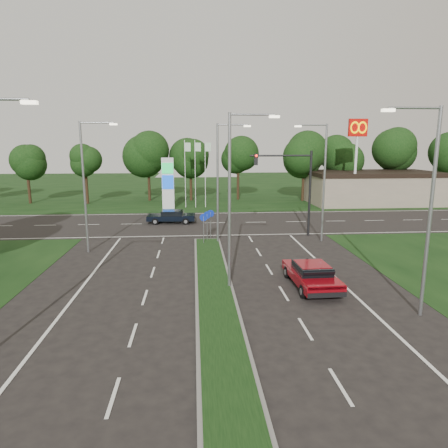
{
  "coord_description": "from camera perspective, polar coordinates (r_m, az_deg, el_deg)",
  "views": [
    {
      "loc": [
        -0.99,
        -13.95,
        7.44
      ],
      "look_at": [
        1.01,
        12.37,
        2.2
      ],
      "focal_mm": 32.0,
      "sensor_mm": 36.0,
      "label": 1
    }
  ],
  "objects": [
    {
      "name": "traffic_signal",
      "position": [
        33.1,
        10.04,
        6.23
      ],
      "size": [
        5.1,
        0.42,
        7.0
      ],
      "color": "black",
      "rests_on": "ground"
    },
    {
      "name": "median_kerb",
      "position": [
        19.44,
        -1.11,
        -11.09
      ],
      "size": [
        2.0,
        26.0,
        0.12
      ],
      "primitive_type": "cube",
      "color": "slate",
      "rests_on": "ground"
    },
    {
      "name": "streetlight_right_near",
      "position": [
        18.87,
        27.0,
        2.81
      ],
      "size": [
        2.53,
        0.22,
        9.0
      ],
      "rotation": [
        0.0,
        0.0,
        3.14
      ],
      "color": "gray",
      "rests_on": "ground"
    },
    {
      "name": "red_sedan",
      "position": [
        21.83,
        12.36,
        -7.02
      ],
      "size": [
        2.12,
        4.83,
        1.31
      ],
      "rotation": [
        0.0,
        0.0,
        0.03
      ],
      "color": "maroon",
      "rests_on": "ground"
    },
    {
      "name": "treeline_far",
      "position": [
        53.9,
        -3.23,
        10.56
      ],
      "size": [
        6.0,
        6.0,
        9.9
      ],
      "color": "black",
      "rests_on": "ground"
    },
    {
      "name": "cross_road",
      "position": [
        38.69,
        -2.79,
        0.13
      ],
      "size": [
        160.0,
        12.0,
        0.02
      ],
      "primitive_type": "cube",
      "color": "black",
      "rests_on": "ground"
    },
    {
      "name": "streetlight_right_far",
      "position": [
        31.6,
        13.82,
        6.62
      ],
      "size": [
        2.53,
        0.22,
        9.0
      ],
      "rotation": [
        0.0,
        0.0,
        3.14
      ],
      "color": "gray",
      "rests_on": "ground"
    },
    {
      "name": "gas_pylon",
      "position": [
        47.28,
        -7.75,
        5.98
      ],
      "size": [
        5.8,
        1.26,
        8.0
      ],
      "color": "silver",
      "rests_on": "ground"
    },
    {
      "name": "streetlight_median_near",
      "position": [
        20.19,
        1.36,
        4.5
      ],
      "size": [
        2.53,
        0.22,
        9.0
      ],
      "color": "gray",
      "rests_on": "ground"
    },
    {
      "name": "streetlight_left_far",
      "position": [
        28.99,
        -19.03,
        5.94
      ],
      "size": [
        2.53,
        0.22,
        9.0
      ],
      "color": "gray",
      "rests_on": "ground"
    },
    {
      "name": "commercial_building",
      "position": [
        55.26,
        20.35,
        4.88
      ],
      "size": [
        16.0,
        9.0,
        4.0
      ],
      "primitive_type": "cube",
      "color": "gray",
      "rests_on": "ground"
    },
    {
      "name": "streetlight_median_far",
      "position": [
        30.11,
        -0.54,
        6.73
      ],
      "size": [
        2.53,
        0.22,
        9.0
      ],
      "color": "gray",
      "rests_on": "ground"
    },
    {
      "name": "mcdonalds_sign",
      "position": [
        49.7,
        18.5,
        11.29
      ],
      "size": [
        2.2,
        0.47,
        10.4
      ],
      "color": "silver",
      "rests_on": "ground"
    },
    {
      "name": "ground",
      "position": [
        15.85,
        -0.25,
        -16.78
      ],
      "size": [
        160.0,
        160.0,
        0.0
      ],
      "primitive_type": "plane",
      "color": "black",
      "rests_on": "ground"
    },
    {
      "name": "median_signs",
      "position": [
        30.91,
        -2.43,
        0.54
      ],
      "size": [
        1.16,
        1.76,
        2.38
      ],
      "color": "gray",
      "rests_on": "ground"
    },
    {
      "name": "verge_far",
      "position": [
        69.36,
        -3.51,
        5.05
      ],
      "size": [
        160.0,
        50.0,
        0.02
      ],
      "primitive_type": "cube",
      "color": "black",
      "rests_on": "ground"
    },
    {
      "name": "navy_sedan",
      "position": [
        38.84,
        -7.51,
        1.09
      ],
      "size": [
        4.59,
        2.05,
        1.24
      ],
      "rotation": [
        0.0,
        0.0,
        1.53
      ],
      "color": "black",
      "rests_on": "ground"
    }
  ]
}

